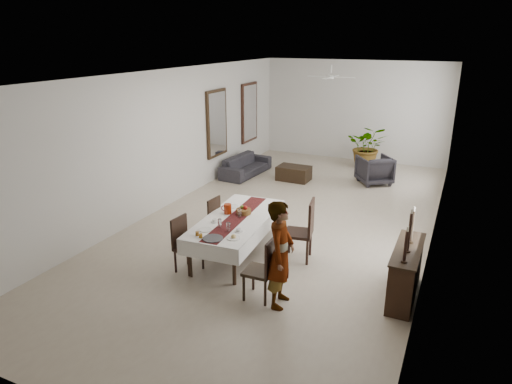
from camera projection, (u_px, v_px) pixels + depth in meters
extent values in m
cube|color=#B5A790|center=(286.00, 221.00, 10.11)|extent=(6.00, 12.00, 0.00)
cube|color=white|center=(290.00, 73.00, 9.07)|extent=(6.00, 12.00, 0.02)
cube|color=silver|center=(354.00, 111.00, 14.75)|extent=(6.00, 0.02, 3.20)
cube|color=silver|center=(67.00, 285.00, 4.43)|extent=(6.00, 0.02, 3.20)
cube|color=silver|center=(169.00, 139.00, 10.78)|extent=(0.02, 12.00, 3.20)
cube|color=silver|center=(440.00, 167.00, 8.40)|extent=(0.02, 12.00, 3.20)
cube|color=black|center=(236.00, 220.00, 8.42)|extent=(1.10, 2.33, 0.05)
cylinder|color=black|center=(189.00, 258.00, 7.72)|extent=(0.07, 0.07, 0.66)
cylinder|color=black|center=(234.00, 267.00, 7.44)|extent=(0.07, 0.07, 0.66)
cylinder|color=black|center=(239.00, 214.00, 9.62)|extent=(0.07, 0.07, 0.66)
cylinder|color=black|center=(276.00, 220.00, 9.35)|extent=(0.07, 0.07, 0.66)
cube|color=white|center=(236.00, 218.00, 8.41)|extent=(1.28, 2.51, 0.01)
cube|color=white|center=(210.00, 221.00, 8.64)|extent=(0.18, 2.43, 0.28)
cube|color=white|center=(265.00, 229.00, 8.27)|extent=(0.18, 2.43, 0.28)
cube|color=white|center=(207.00, 252.00, 7.38)|extent=(1.11, 0.09, 0.28)
cube|color=white|center=(259.00, 204.00, 9.53)|extent=(1.11, 0.09, 0.28)
cube|color=maroon|center=(236.00, 218.00, 8.41)|extent=(0.49, 2.38, 0.00)
cylinder|color=maroon|center=(228.00, 209.00, 8.58)|extent=(0.15, 0.15, 0.19)
torus|color=maroon|center=(224.00, 208.00, 8.61)|extent=(0.11, 0.03, 0.11)
cylinder|color=silver|center=(228.00, 227.00, 7.80)|extent=(0.07, 0.07, 0.16)
cylinder|color=white|center=(220.00, 223.00, 7.95)|extent=(0.07, 0.07, 0.16)
cylinder|color=white|center=(240.00, 213.00, 8.41)|extent=(0.07, 0.07, 0.16)
cylinder|color=silver|center=(239.00, 230.00, 7.80)|extent=(0.09, 0.09, 0.06)
cylinder|color=silver|center=(239.00, 231.00, 7.81)|extent=(0.14, 0.14, 0.01)
cylinder|color=silver|center=(215.00, 221.00, 8.20)|extent=(0.09, 0.09, 0.06)
cylinder|color=white|center=(215.00, 222.00, 8.21)|extent=(0.14, 0.14, 0.01)
cylinder|color=white|center=(234.00, 238.00, 7.55)|extent=(0.23, 0.23, 0.01)
sphere|color=#DEB96C|center=(234.00, 237.00, 7.54)|extent=(0.09, 0.09, 0.09)
cylinder|color=white|center=(205.00, 230.00, 7.87)|extent=(0.23, 0.23, 0.01)
cylinder|color=white|center=(233.00, 206.00, 8.96)|extent=(0.23, 0.23, 0.01)
cylinder|color=#3C3D41|center=(213.00, 238.00, 7.52)|extent=(0.34, 0.34, 0.02)
cylinder|color=#946015|center=(201.00, 236.00, 7.56)|extent=(0.06, 0.06, 0.07)
cylinder|color=brown|center=(197.00, 234.00, 7.64)|extent=(0.06, 0.06, 0.07)
cylinder|color=brown|center=(244.00, 211.00, 8.58)|extent=(0.28, 0.28, 0.09)
sphere|color=#9E150F|center=(245.00, 208.00, 8.57)|extent=(0.09, 0.09, 0.09)
sphere|color=olive|center=(242.00, 207.00, 8.60)|extent=(0.08, 0.08, 0.08)
cube|color=black|center=(259.00, 271.00, 7.03)|extent=(0.45, 0.45, 0.05)
cylinder|color=black|center=(265.00, 293.00, 6.88)|extent=(0.04, 0.04, 0.43)
cylinder|color=black|center=(274.00, 282.00, 7.19)|extent=(0.04, 0.04, 0.43)
cylinder|color=black|center=(244.00, 288.00, 7.02)|extent=(0.04, 0.04, 0.43)
cylinder|color=black|center=(253.00, 278.00, 7.33)|extent=(0.04, 0.04, 0.43)
cube|color=black|center=(271.00, 256.00, 6.85)|extent=(0.05, 0.44, 0.56)
cube|color=black|center=(298.00, 233.00, 8.26)|extent=(0.56, 0.56, 0.06)
cylinder|color=black|center=(307.00, 253.00, 8.12)|extent=(0.06, 0.06, 0.48)
cylinder|color=black|center=(310.00, 243.00, 8.48)|extent=(0.06, 0.06, 0.48)
cylinder|color=black|center=(285.00, 250.00, 8.21)|extent=(0.06, 0.06, 0.48)
cylinder|color=black|center=(289.00, 241.00, 8.58)|extent=(0.06, 0.06, 0.48)
cube|color=black|center=(311.00, 217.00, 8.10)|extent=(0.13, 0.49, 0.62)
cube|color=black|center=(189.00, 248.00, 7.86)|extent=(0.45, 0.45, 0.05)
cylinder|color=black|center=(188.00, 254.00, 8.15)|extent=(0.04, 0.04, 0.41)
cylinder|color=black|center=(175.00, 262.00, 7.87)|extent=(0.04, 0.04, 0.41)
cylinder|color=black|center=(203.00, 258.00, 7.99)|extent=(0.04, 0.04, 0.41)
cylinder|color=black|center=(191.00, 266.00, 7.71)|extent=(0.04, 0.04, 0.41)
cube|color=black|center=(179.00, 231.00, 7.85)|extent=(0.07, 0.41, 0.52)
cube|color=black|center=(222.00, 226.00, 8.79)|extent=(0.44, 0.44, 0.05)
cylinder|color=black|center=(220.00, 232.00, 9.08)|extent=(0.04, 0.04, 0.40)
cylinder|color=black|center=(211.00, 238.00, 8.81)|extent=(0.04, 0.04, 0.40)
cylinder|color=black|center=(234.00, 235.00, 8.92)|extent=(0.04, 0.04, 0.40)
cylinder|color=black|center=(225.00, 242.00, 8.65)|extent=(0.04, 0.04, 0.40)
cube|color=black|center=(214.00, 211.00, 8.79)|extent=(0.07, 0.41, 0.52)
imported|color=gray|center=(281.00, 254.00, 6.74)|extent=(0.47, 0.65, 1.67)
cube|color=black|center=(405.00, 273.00, 7.07)|extent=(0.36, 1.35, 0.81)
cube|color=black|center=(408.00, 249.00, 6.93)|extent=(0.40, 1.41, 0.03)
cylinder|color=black|center=(404.00, 261.00, 6.50)|extent=(0.09, 0.09, 0.03)
cylinder|color=black|center=(406.00, 246.00, 6.42)|extent=(0.05, 0.05, 0.45)
cylinder|color=white|center=(408.00, 229.00, 6.34)|extent=(0.03, 0.03, 0.07)
cylinder|color=black|center=(407.00, 251.00, 6.81)|extent=(0.09, 0.09, 0.03)
cylinder|color=black|center=(410.00, 232.00, 6.71)|extent=(0.05, 0.05, 0.59)
cylinder|color=beige|center=(412.00, 211.00, 6.60)|extent=(0.03, 0.03, 0.07)
cylinder|color=black|center=(410.00, 242.00, 7.12)|extent=(0.09, 0.09, 0.03)
cylinder|color=black|center=(412.00, 226.00, 7.03)|extent=(0.05, 0.05, 0.50)
cylinder|color=white|center=(414.00, 209.00, 6.94)|extent=(0.03, 0.03, 0.07)
imported|color=#2C2A2F|center=(246.00, 165.00, 13.47)|extent=(0.89, 1.96, 0.56)
imported|color=#29262B|center=(374.00, 170.00, 12.61)|extent=(1.18, 1.18, 0.78)
cube|color=black|center=(294.00, 173.00, 12.96)|extent=(0.92, 0.63, 0.40)
imported|color=#305723|center=(368.00, 147.00, 14.07)|extent=(1.32, 1.18, 1.33)
cube|color=black|center=(217.00, 123.00, 12.65)|extent=(0.06, 1.05, 1.85)
cube|color=silver|center=(218.00, 124.00, 12.64)|extent=(0.01, 0.90, 1.70)
cube|color=black|center=(249.00, 113.00, 14.46)|extent=(0.06, 1.05, 1.85)
cube|color=white|center=(250.00, 113.00, 14.44)|extent=(0.01, 0.90, 1.70)
cylinder|color=white|center=(331.00, 69.00, 11.68)|extent=(0.04, 0.04, 0.20)
cylinder|color=white|center=(331.00, 77.00, 11.75)|extent=(0.16, 0.16, 0.08)
cube|color=silver|center=(334.00, 76.00, 12.05)|extent=(0.10, 0.55, 0.01)
cube|color=white|center=(327.00, 78.00, 11.45)|extent=(0.10, 0.55, 0.01)
cube|color=white|center=(344.00, 77.00, 11.61)|extent=(0.55, 0.10, 0.01)
cube|color=silver|center=(318.00, 76.00, 11.89)|extent=(0.55, 0.10, 0.01)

